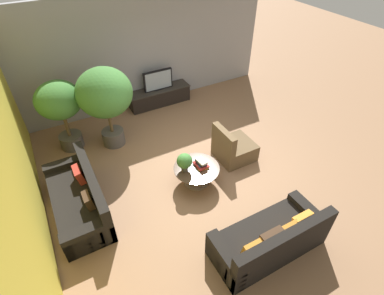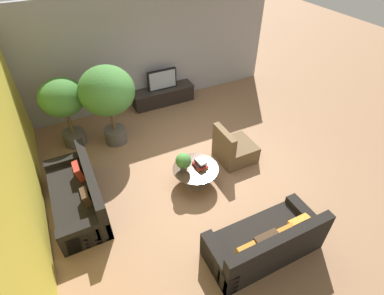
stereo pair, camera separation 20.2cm
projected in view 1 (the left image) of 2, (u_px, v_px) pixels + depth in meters
ground_plane at (201, 168)px, 6.63m from camera, size 24.00×24.00×0.00m
back_wall_stone at (140, 52)px, 7.87m from camera, size 7.40×0.12×3.00m
side_wall_left at (13, 160)px, 4.60m from camera, size 0.12×7.40×3.00m
media_console at (159, 96)px, 8.57m from camera, size 1.78×0.50×0.47m
television at (158, 80)px, 8.25m from camera, size 0.83×0.13×0.56m
coffee_table at (197, 172)px, 6.12m from camera, size 0.94×0.94×0.41m
couch_by_wall at (80, 199)px, 5.57m from camera, size 0.84×2.01×0.84m
couch_near_entry at (270, 240)px, 4.90m from camera, size 1.91×0.84×0.84m
armchair_wicker at (233, 148)px, 6.73m from camera, size 0.80×0.76×0.86m
potted_palm_tall at (60, 104)px, 6.48m from camera, size 1.00×1.00×1.69m
potted_palm_corner at (105, 95)px, 6.47m from camera, size 1.22×1.22×1.93m
potted_plant_tabletop at (185, 161)px, 5.85m from camera, size 0.31×0.31×0.40m
book_stack at (201, 164)px, 6.04m from camera, size 0.24×0.31×0.15m
remote_black at (185, 161)px, 6.19m from camera, size 0.09×0.16×0.02m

